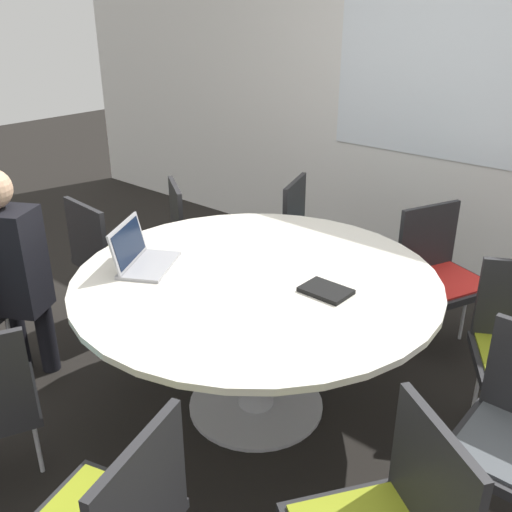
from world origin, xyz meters
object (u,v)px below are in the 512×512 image
at_px(chair_7, 312,232).
at_px(person_0, 8,263).
at_px(chair_8, 196,233).
at_px(laptop, 140,256).
at_px(spiral_notebook, 326,291).
at_px(chair_6, 440,268).
at_px(chair_9, 108,253).

xyz_separation_m(chair_7, person_0, (-0.65, -1.77, 0.20)).
bearing_deg(chair_7, chair_8, -68.60).
relative_size(laptop, spiral_notebook, 1.92).
bearing_deg(chair_8, laptop, -24.02).
bearing_deg(spiral_notebook, chair_6, 86.39).
bearing_deg(laptop, chair_8, 2.53).
height_order(chair_7, chair_8, same).
height_order(chair_6, chair_9, same).
bearing_deg(chair_9, person_0, -76.11).
bearing_deg(person_0, chair_9, 69.12).
bearing_deg(chair_9, spiral_notebook, 6.09).
height_order(person_0, spiral_notebook, person_0).
xyz_separation_m(chair_6, person_0, (-1.54, -1.80, 0.20)).
xyz_separation_m(chair_7, chair_9, (-0.75, -1.10, 0.00)).
bearing_deg(person_0, chair_7, 40.07).
xyz_separation_m(chair_6, chair_9, (-1.65, -1.13, 0.00)).
xyz_separation_m(person_0, laptop, (0.64, 0.35, 0.11)).
distance_m(laptop, spiral_notebook, 0.90).
bearing_deg(chair_9, chair_8, 78.80).
distance_m(chair_6, chair_7, 0.89).
xyz_separation_m(chair_6, chair_7, (-0.89, -0.03, 0.00)).
bearing_deg(chair_7, spiral_notebook, 17.85).
distance_m(chair_7, chair_8, 0.78).
relative_size(chair_9, person_0, 0.71).
bearing_deg(spiral_notebook, chair_8, 158.40).
distance_m(chair_6, laptop, 1.73).
relative_size(chair_7, chair_9, 1.00).
bearing_deg(chair_7, person_0, -39.94).
relative_size(chair_6, laptop, 2.07).
relative_size(chair_8, person_0, 0.71).
distance_m(chair_8, person_0, 1.28).
height_order(chair_6, person_0, person_0).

